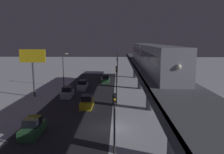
# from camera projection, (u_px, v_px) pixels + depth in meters

# --- Properties ---
(ground_plane) EXTENTS (240.00, 240.00, 0.00)m
(ground_plane) POSITION_uv_depth(u_px,v_px,m) (108.00, 128.00, 27.24)
(ground_plane) COLOR silver
(avenue_asphalt) EXTENTS (11.00, 91.02, 0.01)m
(avenue_asphalt) POSITION_uv_depth(u_px,v_px,m) (66.00, 127.00, 27.39)
(avenue_asphalt) COLOR #28282D
(avenue_asphalt) RESTS_ON ground_plane
(elevated_railway) EXTENTS (5.00, 91.02, 6.47)m
(elevated_railway) POSITION_uv_depth(u_px,v_px,m) (160.00, 83.00, 26.17)
(elevated_railway) COLOR slate
(elevated_railway) RESTS_ON ground_plane
(subway_train) EXTENTS (2.94, 36.87, 3.40)m
(subway_train) POSITION_uv_depth(u_px,v_px,m) (149.00, 54.00, 36.53)
(subway_train) COLOR #999EA8
(subway_train) RESTS_ON elevated_railway
(sedan_silver) EXTENTS (1.91, 4.67, 1.97)m
(sedan_silver) POSITION_uv_depth(u_px,v_px,m) (83.00, 85.00, 49.08)
(sedan_silver) COLOR #B2B2B7
(sedan_silver) RESTS_ON ground_plane
(sedan_green) EXTENTS (1.80, 4.67, 1.97)m
(sedan_green) POSITION_uv_depth(u_px,v_px,m) (106.00, 79.00, 57.15)
(sedan_green) COLOR #2D6038
(sedan_green) RESTS_ON ground_plane
(sedan_green_2) EXTENTS (1.80, 4.37, 1.97)m
(sedan_green_2) POSITION_uv_depth(u_px,v_px,m) (33.00, 128.00, 25.20)
(sedan_green_2) COLOR #2D6038
(sedan_green_2) RESTS_ON ground_plane
(sedan_silver_2) EXTENTS (1.80, 4.13, 1.97)m
(sedan_silver_2) POSITION_uv_depth(u_px,v_px,m) (67.00, 93.00, 42.18)
(sedan_silver_2) COLOR #B2B2B7
(sedan_silver_2) RESTS_ON ground_plane
(sedan_yellow) EXTENTS (1.80, 4.03, 1.97)m
(sedan_yellow) POSITION_uv_depth(u_px,v_px,m) (87.00, 102.00, 35.57)
(sedan_yellow) COLOR gold
(sedan_yellow) RESTS_ON ground_plane
(traffic_light_near) EXTENTS (0.32, 0.44, 6.40)m
(traffic_light_near) POSITION_uv_depth(u_px,v_px,m) (114.00, 121.00, 17.81)
(traffic_light_near) COLOR #2D2D2D
(traffic_light_near) RESTS_ON ground_plane
(traffic_light_mid) EXTENTS (0.32, 0.44, 6.40)m
(traffic_light_mid) POSITION_uv_depth(u_px,v_px,m) (117.00, 80.00, 36.51)
(traffic_light_mid) COLOR #2D2D2D
(traffic_light_mid) RESTS_ON ground_plane
(traffic_light_far) EXTENTS (0.32, 0.44, 6.40)m
(traffic_light_far) POSITION_uv_depth(u_px,v_px,m) (117.00, 66.00, 55.20)
(traffic_light_far) COLOR #2D2D2D
(traffic_light_far) RESTS_ON ground_plane
(traffic_light_distant) EXTENTS (0.32, 0.44, 6.40)m
(traffic_light_distant) POSITION_uv_depth(u_px,v_px,m) (118.00, 60.00, 73.89)
(traffic_light_distant) COLOR #2D2D2D
(traffic_light_distant) RESTS_ON ground_plane
(commercial_billboard) EXTENTS (4.80, 0.36, 8.90)m
(commercial_billboard) POSITION_uv_depth(u_px,v_px,m) (33.00, 61.00, 41.44)
(commercial_billboard) COLOR #4C4C51
(commercial_billboard) RESTS_ON ground_plane
(street_lamp_far) EXTENTS (1.35, 0.44, 7.65)m
(street_lamp_far) POSITION_uv_depth(u_px,v_px,m) (64.00, 66.00, 51.46)
(street_lamp_far) COLOR #38383D
(street_lamp_far) RESTS_ON ground_plane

